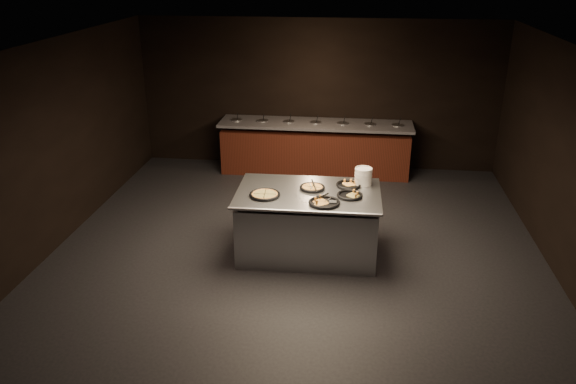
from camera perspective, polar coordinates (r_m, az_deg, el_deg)
name	(u,v)px	position (r m, az deg, el deg)	size (l,w,h in m)	color
room	(295,164)	(7.31, 0.74, 2.91)	(7.02, 8.02, 2.92)	black
salad_bar	(315,151)	(10.99, 2.76, 4.19)	(3.70, 0.83, 1.18)	#501D12
serving_counter	(308,224)	(7.92, 2.03, -3.29)	(1.99, 1.29, 0.95)	#B9BCC1
plate_stack	(363,176)	(7.99, 7.67, 1.57)	(0.24, 0.24, 0.24)	silver
pan_veggie_whole	(265,195)	(7.58, -2.38, -0.26)	(0.42, 0.42, 0.04)	black
pan_cheese_whole	(312,187)	(7.82, 2.48, 0.47)	(0.35, 0.35, 0.04)	black
pan_cheese_slices_a	(349,185)	(7.95, 6.17, 0.73)	(0.35, 0.35, 0.04)	black
pan_cheese_slices_b	(324,202)	(7.35, 3.71, -1.06)	(0.42, 0.42, 0.04)	black
pan_veggie_slices	(350,195)	(7.60, 6.30, -0.32)	(0.35, 0.35, 0.04)	black
server_left	(312,186)	(7.73, 2.49, 0.61)	(0.21, 0.27, 0.15)	#B9BCC1
server_right	(325,198)	(7.36, 3.80, -0.62)	(0.29, 0.09, 0.14)	#B9BCC1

